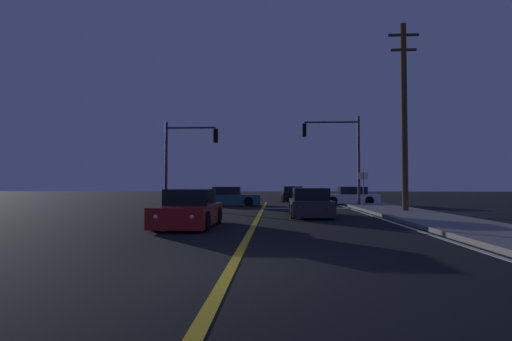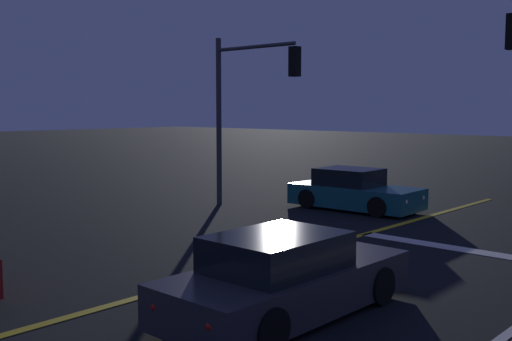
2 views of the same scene
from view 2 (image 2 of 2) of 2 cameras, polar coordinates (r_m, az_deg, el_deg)
lane_line_center at (r=10.48m, az=-15.75°, el=-12.71°), size 0.20×33.71×0.01m
stop_bar at (r=15.09m, az=19.49°, el=-7.12°), size 5.67×0.50×0.01m
car_mid_block_teal at (r=20.26m, az=9.18°, el=-1.97°), size 4.33×2.03×1.34m
car_distant_tail_charcoal at (r=9.89m, az=2.75°, el=-10.11°), size 1.96×4.60×1.34m
traffic_signal_far_left at (r=19.96m, az=-1.00°, el=7.15°), size 3.54×0.28×5.67m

